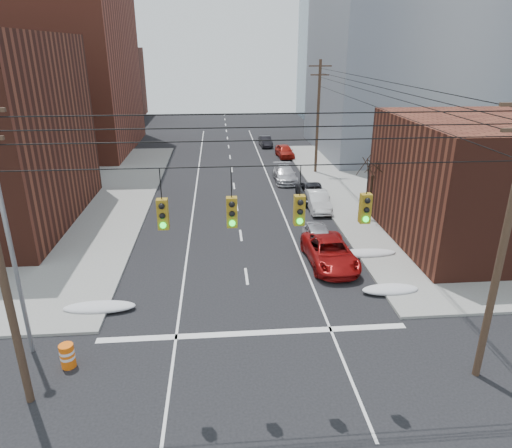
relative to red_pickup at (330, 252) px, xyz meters
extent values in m
cube|color=brown|center=(-29.02, 34.85, 14.23)|extent=(24.00, 20.00, 30.00)
cube|color=#491F15|center=(-31.02, 60.85, 5.23)|extent=(22.00, 18.00, 12.00)
cube|color=gray|center=(16.98, 30.85, 11.73)|extent=(22.00, 20.00, 25.00)
cube|color=gray|center=(18.98, 56.85, 10.23)|extent=(20.00, 18.00, 22.00)
cylinder|color=#473323|center=(-13.52, -10.15, 4.73)|extent=(0.28, 0.28, 11.00)
cylinder|color=#473323|center=(3.48, -10.15, 4.73)|extent=(0.28, 0.28, 11.00)
cylinder|color=#473323|center=(3.48, 20.85, 4.73)|extent=(0.28, 0.28, 11.00)
cube|color=#473323|center=(3.48, 20.85, 9.63)|extent=(2.20, 0.12, 0.12)
cube|color=#473323|center=(3.48, 20.85, 8.83)|extent=(1.80, 0.12, 0.12)
cylinder|color=black|center=(-5.02, -10.15, 7.83)|extent=(17.00, 0.04, 0.04)
cylinder|color=black|center=(-8.22, -10.15, 7.33)|extent=(0.03, 0.03, 1.00)
cube|color=olive|center=(-8.22, -10.15, 6.33)|extent=(0.35, 0.30, 1.00)
sphere|color=black|center=(-8.22, -10.32, 6.65)|extent=(0.20, 0.20, 0.20)
sphere|color=black|center=(-8.22, -10.32, 6.33)|extent=(0.20, 0.20, 0.20)
sphere|color=#0CE526|center=(-8.22, -10.32, 6.01)|extent=(0.20, 0.20, 0.20)
cylinder|color=black|center=(-6.02, -10.15, 7.33)|extent=(0.03, 0.03, 1.00)
cube|color=olive|center=(-6.02, -10.15, 6.33)|extent=(0.35, 0.30, 1.00)
sphere|color=black|center=(-6.02, -10.32, 6.65)|extent=(0.20, 0.20, 0.20)
sphere|color=black|center=(-6.02, -10.32, 6.33)|extent=(0.20, 0.20, 0.20)
sphere|color=#0CE526|center=(-6.02, -10.32, 6.01)|extent=(0.20, 0.20, 0.20)
cylinder|color=black|center=(-3.82, -10.15, 7.33)|extent=(0.03, 0.03, 1.00)
cube|color=olive|center=(-3.82, -10.15, 6.33)|extent=(0.35, 0.30, 1.00)
sphere|color=black|center=(-3.82, -10.32, 6.65)|extent=(0.20, 0.20, 0.20)
sphere|color=black|center=(-3.82, -10.32, 6.33)|extent=(0.20, 0.20, 0.20)
sphere|color=#0CE526|center=(-3.82, -10.32, 6.01)|extent=(0.20, 0.20, 0.20)
cylinder|color=black|center=(-1.62, -10.15, 7.33)|extent=(0.03, 0.03, 1.00)
cube|color=olive|center=(-1.62, -10.15, 6.33)|extent=(0.35, 0.30, 1.00)
sphere|color=black|center=(-1.62, -10.32, 6.65)|extent=(0.20, 0.20, 0.20)
sphere|color=black|center=(-1.62, -10.32, 6.33)|extent=(0.20, 0.20, 0.20)
sphere|color=#0CE526|center=(-1.62, -10.32, 6.01)|extent=(0.20, 0.20, 0.20)
cylinder|color=gray|center=(-14.52, -7.15, 3.73)|extent=(0.18, 0.18, 9.00)
cylinder|color=black|center=(4.58, 6.85, 0.98)|extent=(0.20, 0.20, 3.50)
cylinder|color=black|center=(4.97, 6.97, 3.30)|extent=(0.27, 0.82, 1.19)
cylinder|color=black|center=(4.81, 7.42, 3.39)|extent=(1.17, 0.54, 1.38)
cylinder|color=black|center=(4.16, 7.59, 3.42)|extent=(1.44, 1.00, 1.48)
cylinder|color=black|center=(4.19, 6.91, 3.30)|extent=(0.17, 0.84, 1.19)
cylinder|color=black|center=(4.13, 6.43, 3.39)|extent=(0.82, 0.99, 1.40)
cylinder|color=black|center=(4.65, 6.00, 3.42)|extent=(1.74, 0.21, 1.43)
cylinder|color=black|center=(4.92, 6.62, 3.30)|extent=(0.48, 0.73, 1.20)
ellipsoid|color=silver|center=(-12.42, -4.15, -0.56)|extent=(3.50, 1.08, 0.42)
ellipsoid|color=silver|center=(2.38, -3.65, -0.56)|extent=(3.00, 1.08, 0.42)
ellipsoid|color=silver|center=(2.38, 0.85, -0.56)|extent=(4.00, 1.08, 0.42)
imported|color=maroon|center=(0.00, 0.00, 0.00)|extent=(2.74, 5.62, 1.54)
imported|color=#B7B6BB|center=(-0.22, 2.14, -0.02)|extent=(1.97, 4.49, 1.51)
imported|color=silver|center=(1.35, 9.65, -0.05)|extent=(1.61, 4.42, 1.45)
imported|color=black|center=(1.38, 12.04, -0.10)|extent=(2.24, 4.84, 1.34)
imported|color=#BCBBC1|center=(-0.08, 18.00, -0.05)|extent=(2.01, 4.93, 1.43)
imported|color=maroon|center=(1.38, 28.24, -0.04)|extent=(2.05, 4.39, 1.45)
imported|color=black|center=(-0.22, 34.63, -0.13)|extent=(1.58, 3.98, 1.29)
imported|color=silver|center=(-19.41, 9.48, 0.11)|extent=(4.42, 1.55, 1.45)
imported|color=#A7A7AB|center=(-19.70, 16.32, 0.06)|extent=(5.29, 3.46, 1.35)
imported|color=black|center=(-21.98, 10.71, -0.01)|extent=(4.56, 3.04, 1.23)
imported|color=#AAAAAF|center=(-23.20, 12.60, 0.15)|extent=(4.89, 3.47, 1.55)
cylinder|color=#F5600C|center=(-12.67, -8.31, -0.26)|extent=(0.74, 0.74, 1.02)
cylinder|color=white|center=(-12.67, -8.31, -0.05)|extent=(0.76, 0.76, 0.12)
cylinder|color=white|center=(-12.67, -8.31, -0.31)|extent=(0.76, 0.76, 0.12)
camera|label=1|loc=(-6.40, -24.00, 11.30)|focal=32.00mm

